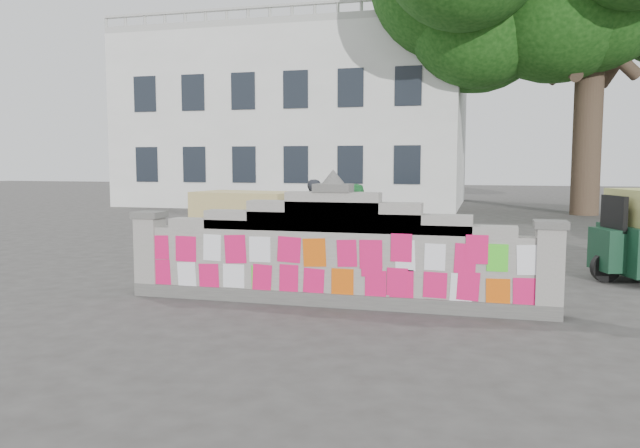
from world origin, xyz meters
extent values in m
plane|color=#383533|center=(0.00, 0.00, 0.00)|extent=(100.00, 100.00, 0.00)
cube|color=#4C4C49|center=(0.00, 0.00, 0.10)|extent=(6.40, 0.42, 0.20)
cube|color=gray|center=(0.00, 0.00, 0.60)|extent=(6.40, 0.32, 1.00)
cube|color=gray|center=(0.00, 0.00, 1.17)|extent=(5.20, 0.32, 0.14)
cube|color=gray|center=(0.00, 0.00, 1.24)|extent=(4.00, 0.32, 0.28)
cube|color=gray|center=(0.00, 0.00, 1.32)|extent=(2.60, 0.32, 0.44)
cube|color=gray|center=(0.00, 0.00, 1.39)|extent=(1.40, 0.32, 0.58)
cube|color=#4C4C49|center=(0.00, 0.00, 1.74)|extent=(0.55, 0.36, 0.12)
cone|color=#4C4C49|center=(0.00, 0.00, 1.90)|extent=(0.36, 0.36, 0.22)
cube|color=gray|center=(-3.02, 0.00, 0.62)|extent=(0.36, 0.40, 1.24)
cube|color=#4C4C49|center=(-3.02, 0.00, 1.28)|extent=(0.44, 0.44, 0.10)
cube|color=gray|center=(3.02, 0.00, 0.62)|extent=(0.36, 0.40, 1.24)
cube|color=#4C4C49|center=(3.02, 0.00, 1.28)|extent=(0.44, 0.44, 0.10)
cube|color=silver|center=(-7.00, 22.00, 4.00)|extent=(16.00, 10.00, 8.00)
cylinder|color=#38281E|center=(6.00, 18.00, 3.00)|extent=(1.10, 1.10, 6.00)
imported|color=black|center=(-1.10, 3.08, 0.45)|extent=(1.79, 0.88, 0.90)
imported|color=black|center=(-1.10, 3.08, 0.76)|extent=(0.45, 0.61, 1.52)
imported|color=#24863C|center=(-0.28, 2.89, 0.85)|extent=(0.85, 0.97, 1.70)
cube|color=black|center=(-2.70, 3.37, 0.53)|extent=(2.49, 1.62, 0.77)
cube|color=tan|center=(-2.70, 3.37, 1.20)|extent=(2.29, 1.54, 0.58)
cube|color=black|center=(-1.51, 3.18, 0.53)|extent=(0.59, 0.74, 0.67)
cube|color=black|center=(-1.51, 3.18, 1.11)|extent=(0.19, 0.68, 0.58)
cylinder|color=black|center=(-1.42, 3.16, 0.24)|extent=(0.49, 0.19, 0.48)
cylinder|color=black|center=(-3.64, 2.99, 0.24)|extent=(0.49, 0.19, 0.48)
cylinder|color=black|center=(-3.47, 4.04, 0.24)|extent=(0.49, 0.19, 0.48)
cube|color=#113420|center=(4.35, 2.99, 0.58)|extent=(0.74, 0.87, 0.74)
cube|color=black|center=(4.35, 2.99, 1.22)|extent=(0.32, 0.73, 0.63)
cylinder|color=black|center=(4.25, 2.95, 0.26)|extent=(0.54, 0.29, 0.53)
camera|label=1|loc=(2.16, -8.86, 2.12)|focal=35.00mm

